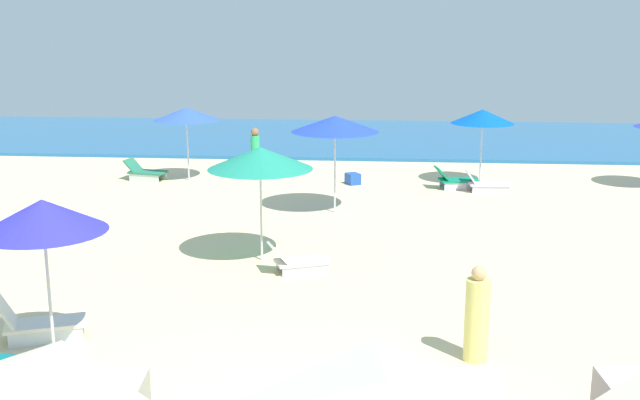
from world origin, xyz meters
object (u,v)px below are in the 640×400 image
Objects in this scene: lounge_chair_5_0 at (39,324)px; umbrella_3 at (483,116)px; umbrella_1 at (335,124)px; umbrella_5 at (43,216)px; umbrella_2 at (186,114)px; cooler_box_2 at (353,179)px; lounge_chair_2_0 at (145,172)px; beachgoer_2 at (477,317)px; beachgoer_1 at (255,154)px; lounge_chair_0_0 at (297,261)px; lounge_chair_3_0 at (486,183)px; umbrella_0 at (260,158)px; lounge_chair_3_1 at (455,180)px.

umbrella_3 is at bearing -54.27° from lounge_chair_5_0.
umbrella_1 is 10.42m from umbrella_5.
cooler_box_2 is (5.32, -0.16, -1.98)m from umbrella_2.
umbrella_5 reaches higher than lounge_chair_2_0.
umbrella_1 is at bearing -47.26° from beachgoer_2.
beachgoer_1 is 3.75× the size of cooler_box_2.
beachgoer_1 is (-2.38, 9.24, 0.60)m from lounge_chair_0_0.
umbrella_2 is at bearing -17.62° from lounge_chair_5_0.
lounge_chair_5_0 is (2.08, -12.67, 0.01)m from lounge_chair_2_0.
lounge_chair_2_0 is 0.60× the size of umbrella_3.
umbrella_5 is 1.70× the size of lounge_chair_5_0.
umbrella_2 is at bearing 59.35° from cooler_box_2.
lounge_chair_5_0 is at bearing -123.69° from umbrella_3.
umbrella_5 is at bearing -156.60° from lounge_chair_2_0.
lounge_chair_5_0 is 3.37× the size of cooler_box_2.
lounge_chair_3_0 is 15.23m from umbrella_5.
lounge_chair_5_0 is at bearing -115.70° from umbrella_1.
umbrella_5 reaches higher than beachgoer_1.
umbrella_0 is 1.77× the size of lounge_chair_2_0.
lounge_chair_3_0 is 12.23m from beachgoer_2.
umbrella_5 is (2.65, -13.43, 2.05)m from lounge_chair_2_0.
lounge_chair_5_0 is (-4.32, -8.97, -2.13)m from umbrella_1.
lounge_chair_2_0 is 12.84m from lounge_chair_5_0.
beachgoer_1 is (3.55, 0.44, 0.55)m from lounge_chair_2_0.
umbrella_2 is 1.54× the size of beachgoer_2.
umbrella_3 reaches higher than lounge_chair_3_1.
umbrella_3 is 15.98m from umbrella_5.
lounge_chair_3_0 is 0.90× the size of lounge_chair_5_0.
lounge_chair_2_0 is at bearing 60.70° from cooler_box_2.
umbrella_0 is at bearing 65.68° from umbrella_5.
cooler_box_2 is (-2.43, 12.81, -0.53)m from beachgoer_2.
lounge_chair_3_1 is (3.51, 3.28, -2.14)m from umbrella_1.
lounge_chair_5_0 is at bearing 135.79° from lounge_chair_3_1.
umbrella_1 is at bearing -107.86° from lounge_chair_2_0.
umbrella_3 is at bearing -70.95° from beachgoer_2.
umbrella_3 reaches higher than beachgoer_1.
beachgoer_2 is at bearing -49.40° from umbrella_0.
beachgoer_1 is (0.90, 13.87, -1.50)m from umbrella_5.
umbrella_1 is 1.73× the size of lounge_chair_5_0.
lounge_chair_0_0 is at bearing -95.11° from umbrella_1.
umbrella_3 is 1.72× the size of lounge_chair_3_0.
beachgoer_1 reaches higher than lounge_chair_2_0.
lounge_chair_0_0 is 10.61m from lounge_chair_2_0.
lounge_chair_3_0 is at bearing -5.23° from umbrella_2.
umbrella_1 is 1.71× the size of beachgoer_2.
umbrella_1 reaches higher than umbrella_3.
lounge_chair_3_0 is 0.98× the size of lounge_chair_3_1.
umbrella_1 reaches higher than lounge_chair_2_0.
lounge_chair_2_0 is at bearing 122.12° from umbrella_0.
umbrella_3 is 1.56× the size of lounge_chair_5_0.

